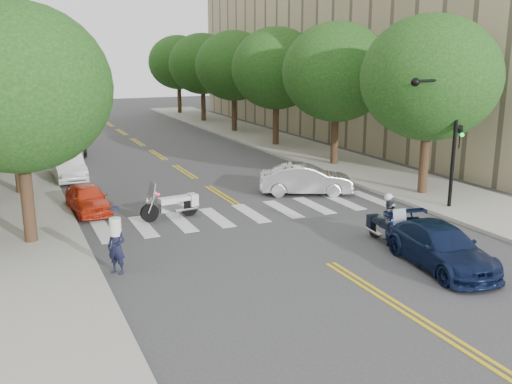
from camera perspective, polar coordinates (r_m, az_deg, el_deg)
ground at (r=18.96m, az=7.42°, el=-7.10°), size 140.00×140.00×0.00m
sidewalk_left at (r=37.60m, az=-23.96°, el=2.47°), size 5.00×60.00×0.15m
sidewalk_right at (r=42.09m, az=2.83°, el=4.77°), size 5.00×60.00×0.15m
building_right at (r=54.34m, az=17.41°, el=17.80°), size 26.00×44.00×22.00m
tree_l_0 at (r=21.05m, az=-22.85°, el=9.56°), size 6.40×6.40×8.45m
tree_l_1 at (r=29.04m, az=-23.39°, el=10.42°), size 6.40×6.40×8.45m
tree_l_2 at (r=37.03m, az=-23.71°, el=10.91°), size 6.40×6.40×8.45m
tree_l_3 at (r=45.02m, az=-23.91°, el=11.23°), size 6.40×6.40×8.45m
tree_l_4 at (r=53.02m, az=-24.05°, el=11.45°), size 6.40×6.40×8.45m
tree_l_5 at (r=61.02m, az=-24.16°, el=11.61°), size 6.40×6.40×8.45m
tree_r_0 at (r=27.82m, az=17.01°, el=10.84°), size 6.40×6.40×8.45m
tree_r_1 at (r=34.27m, az=8.08°, el=11.77°), size 6.40×6.40×8.45m
tree_r_2 at (r=41.26m, az=2.04°, el=12.24°), size 6.40×6.40×8.45m
tree_r_3 at (r=48.56m, az=-2.23°, el=12.49°), size 6.40×6.40×8.45m
tree_r_4 at (r=56.06m, az=-5.38°, el=12.63°), size 6.40×6.40×8.45m
tree_r_5 at (r=63.67m, az=-7.78°, el=12.72°), size 6.40×6.40×8.45m
traffic_signal_pole at (r=25.39m, az=18.56°, el=6.33°), size 2.82×0.42×6.00m
motorcycle_police at (r=20.97m, az=12.92°, el=-2.86°), size 0.82×2.31×1.88m
motorcycle_parked at (r=23.89m, az=-8.13°, el=-1.25°), size 2.53×0.80×1.64m
officer_standing at (r=18.23m, az=-13.77°, el=-5.37°), size 0.73×0.74×1.73m
convertible at (r=27.62m, az=4.99°, el=1.26°), size 4.69×3.26×1.46m
sedan_blue at (r=19.25m, az=17.97°, el=-5.22°), size 2.46×4.86×1.35m
parked_car_a at (r=25.45m, az=-16.46°, el=-0.64°), size 1.73×3.71×1.23m
parked_car_b at (r=32.31m, az=-18.26°, el=2.42°), size 1.57×4.33×1.42m
parked_car_c at (r=39.17m, az=-18.62°, el=4.08°), size 2.12×4.11×1.11m
parked_car_d at (r=40.20m, az=-17.96°, el=4.45°), size 1.94×4.31×1.22m
parked_car_e at (r=45.02m, az=-20.12°, el=5.41°), size 2.07×4.52×1.50m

